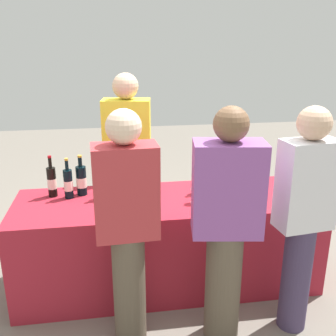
# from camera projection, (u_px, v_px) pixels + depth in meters

# --- Properties ---
(ground_plane) EXTENTS (12.00, 12.00, 0.00)m
(ground_plane) POSITION_uv_depth(u_px,v_px,m) (168.00, 281.00, 3.23)
(ground_plane) COLOR slate
(tasting_table) EXTENTS (2.34, 0.74, 0.74)m
(tasting_table) POSITION_uv_depth(u_px,v_px,m) (168.00, 241.00, 3.12)
(tasting_table) COLOR maroon
(tasting_table) RESTS_ON ground_plane
(wine_bottle_0) EXTENTS (0.07, 0.07, 0.33)m
(wine_bottle_0) POSITION_uv_depth(u_px,v_px,m) (52.00, 182.00, 3.01)
(wine_bottle_0) COLOR black
(wine_bottle_0) RESTS_ON tasting_table
(wine_bottle_1) EXTENTS (0.07, 0.07, 0.32)m
(wine_bottle_1) POSITION_uv_depth(u_px,v_px,m) (68.00, 184.00, 2.98)
(wine_bottle_1) COLOR black
(wine_bottle_1) RESTS_ON tasting_table
(wine_bottle_2) EXTENTS (0.08, 0.08, 0.32)m
(wine_bottle_2) POSITION_uv_depth(u_px,v_px,m) (81.00, 180.00, 3.05)
(wine_bottle_2) COLOR black
(wine_bottle_2) RESTS_ON tasting_table
(wine_bottle_3) EXTENTS (0.08, 0.08, 0.34)m
(wine_bottle_3) POSITION_uv_depth(u_px,v_px,m) (108.00, 183.00, 2.99)
(wine_bottle_3) COLOR black
(wine_bottle_3) RESTS_ON tasting_table
(wine_bottle_4) EXTENTS (0.07, 0.07, 0.31)m
(wine_bottle_4) POSITION_uv_depth(u_px,v_px,m) (146.00, 181.00, 3.05)
(wine_bottle_4) COLOR black
(wine_bottle_4) RESTS_ON tasting_table
(wine_bottle_5) EXTENTS (0.08, 0.08, 0.33)m
(wine_bottle_5) POSITION_uv_depth(u_px,v_px,m) (205.00, 177.00, 3.10)
(wine_bottle_5) COLOR black
(wine_bottle_5) RESTS_ON tasting_table
(wine_glass_0) EXTENTS (0.06, 0.06, 0.13)m
(wine_glass_0) POSITION_uv_depth(u_px,v_px,m) (135.00, 198.00, 2.79)
(wine_glass_0) COLOR silver
(wine_glass_0) RESTS_ON tasting_table
(wine_glass_1) EXTENTS (0.07, 0.07, 0.14)m
(wine_glass_1) POSITION_uv_depth(u_px,v_px,m) (195.00, 190.00, 2.89)
(wine_glass_1) COLOR silver
(wine_glass_1) RESTS_ON tasting_table
(wine_glass_2) EXTENTS (0.06, 0.06, 0.14)m
(wine_glass_2) POSITION_uv_depth(u_px,v_px,m) (212.00, 189.00, 2.91)
(wine_glass_2) COLOR silver
(wine_glass_2) RESTS_ON tasting_table
(server_pouring) EXTENTS (0.43, 0.28, 1.65)m
(server_pouring) POSITION_uv_depth(u_px,v_px,m) (128.00, 160.00, 3.46)
(server_pouring) COLOR #3F3351
(server_pouring) RESTS_ON ground_plane
(guest_0) EXTENTS (0.39, 0.23, 1.55)m
(guest_0) POSITION_uv_depth(u_px,v_px,m) (127.00, 225.00, 2.37)
(guest_0) COLOR brown
(guest_0) RESTS_ON ground_plane
(guest_1) EXTENTS (0.45, 0.29, 1.56)m
(guest_1) POSITION_uv_depth(u_px,v_px,m) (226.00, 223.00, 2.39)
(guest_1) COLOR brown
(guest_1) RESTS_ON ground_plane
(guest_2) EXTENTS (0.37, 0.23, 1.54)m
(guest_2) POSITION_uv_depth(u_px,v_px,m) (303.00, 215.00, 2.48)
(guest_2) COLOR #3F3351
(guest_2) RESTS_ON ground_plane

